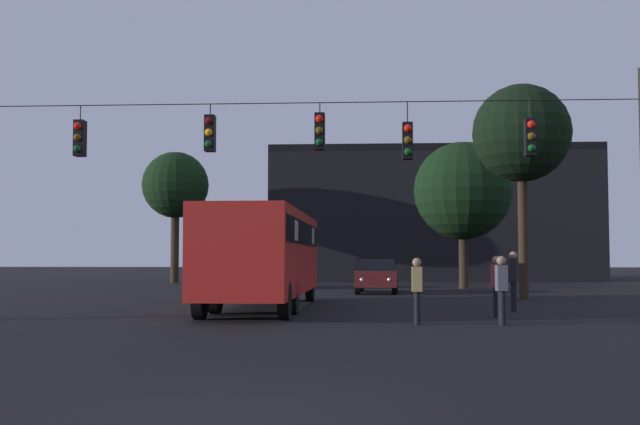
{
  "coord_description": "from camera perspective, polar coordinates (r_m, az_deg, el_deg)",
  "views": [
    {
      "loc": [
        1.38,
        -7.77,
        1.65
      ],
      "look_at": [
        -0.07,
        17.24,
        3.08
      ],
      "focal_mm": 43.07,
      "sensor_mm": 36.0,
      "label": 1
    }
  ],
  "objects": [
    {
      "name": "ground_plane",
      "position": [
        32.34,
        0.87,
        -6.18
      ],
      "size": [
        168.0,
        168.0,
        0.0
      ],
      "primitive_type": "plane",
      "color": "black",
      "rests_on": "ground"
    },
    {
      "name": "overhead_signal_span",
      "position": [
        19.74,
        -0.79,
        2.81
      ],
      "size": [
        17.19,
        0.44,
        6.41
      ],
      "color": "black",
      "rests_on": "ground"
    },
    {
      "name": "city_bus",
      "position": [
        24.19,
        -4.12,
        -2.74
      ],
      "size": [
        2.64,
        11.02,
        3.0
      ],
      "color": "#B21E19",
      "rests_on": "ground"
    },
    {
      "name": "car_near_right",
      "position": [
        34.67,
        4.28,
        -4.66
      ],
      "size": [
        2.03,
        4.41,
        1.52
      ],
      "color": "#511919",
      "rests_on": "ground"
    },
    {
      "name": "car_far_left",
      "position": [
        40.28,
        -2.61,
        -4.47
      ],
      "size": [
        2.0,
        4.4,
        1.52
      ],
      "color": "#99999E",
      "rests_on": "ground"
    },
    {
      "name": "pedestrian_crossing_left",
      "position": [
        21.23,
        12.98,
        -5.12
      ],
      "size": [
        0.36,
        0.42,
        1.65
      ],
      "color": "black",
      "rests_on": "ground"
    },
    {
      "name": "pedestrian_crossing_center",
      "position": [
        18.8,
        7.21,
        -5.51
      ],
      "size": [
        0.25,
        0.37,
        1.6
      ],
      "color": "black",
      "rests_on": "ground"
    },
    {
      "name": "pedestrian_crossing_right",
      "position": [
        23.53,
        14.18,
        -4.69
      ],
      "size": [
        0.35,
        0.42,
        1.79
      ],
      "color": "black",
      "rests_on": "ground"
    },
    {
      "name": "pedestrian_near_bus",
      "position": [
        18.98,
        13.33,
        -5.34
      ],
      "size": [
        0.25,
        0.37,
        1.65
      ],
      "color": "black",
      "rests_on": "ground"
    },
    {
      "name": "corner_building",
      "position": [
        54.8,
        8.23,
        -0.2
      ],
      "size": [
        22.18,
        8.14,
        9.09
      ],
      "color": "black",
      "rests_on": "ground"
    },
    {
      "name": "tree_left_silhouette",
      "position": [
        30.64,
        14.74,
        5.64
      ],
      "size": [
        3.77,
        3.77,
        8.27
      ],
      "color": "#2D2116",
      "rests_on": "ground"
    },
    {
      "name": "tree_behind_building",
      "position": [
        39.9,
        10.57,
        1.58
      ],
      "size": [
        5.01,
        5.01,
        7.5
      ],
      "color": "#2D2116",
      "rests_on": "ground"
    },
    {
      "name": "tree_right_far",
      "position": [
        48.87,
        -10.69,
        1.95
      ],
      "size": [
        4.15,
        4.15,
        8.18
      ],
      "color": "#2D2116",
      "rests_on": "ground"
    }
  ]
}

